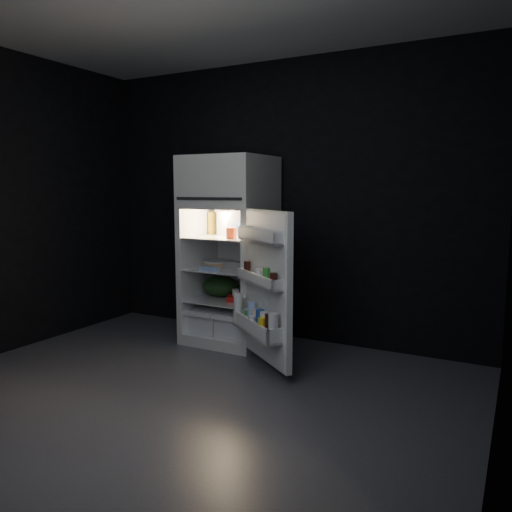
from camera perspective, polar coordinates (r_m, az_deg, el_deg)
The scene contains 18 objects.
floor at distance 3.76m, azimuth -8.48°, elevation -15.50°, with size 4.00×3.40×0.00m, color #515156.
wall_back at distance 4.92m, azimuth 3.16°, elevation 6.20°, with size 4.00×0.00×2.70m, color black.
wall_right at distance 2.76m, azimuth 26.49°, elevation 4.34°, with size 0.00×3.40×2.70m, color black.
refrigerator at distance 4.79m, azimuth -2.93°, elevation 1.44°, with size 0.76×0.71×1.78m.
fridge_door at distance 3.98m, azimuth 0.93°, elevation -3.87°, with size 0.69×0.59×1.22m.
milk_jug at distance 4.83m, azimuth -3.14°, elevation 3.75°, with size 0.16×0.16×0.24m, color white.
mayo_jar at distance 4.71m, azimuth -1.34°, elevation 3.05°, with size 0.12×0.12×0.14m, color #1B4094.
jam_jar at distance 4.66m, azimuth -0.22°, elevation 2.94°, with size 0.09×0.09×0.13m, color black.
amber_bottle at distance 5.01m, azimuth -5.07°, elevation 3.75°, with size 0.07×0.07×0.22m, color gold.
small_carton at distance 4.54m, azimuth -2.82°, elevation 2.62°, with size 0.08×0.06×0.10m, color #DD431A.
egg_carton at distance 4.69m, azimuth -1.97°, elevation -1.10°, with size 0.29×0.11×0.07m, color gray.
pie at distance 4.94m, azimuth -4.33°, elevation -0.84°, with size 0.30×0.30×0.04m, color tan.
flat_package at distance 4.60m, azimuth -5.33°, elevation -1.47°, with size 0.18×0.09×0.04m, color #97B4EA.
wrapped_pkg at distance 4.81m, azimuth -0.42°, elevation -0.99°, with size 0.12×0.10×0.05m, color beige.
produce_bag at distance 4.93m, azimuth -4.07°, elevation -3.48°, with size 0.37×0.31×0.20m, color #193815.
yogurt_tray at distance 4.71m, azimuth -1.68°, elevation -4.88°, with size 0.26×0.14×0.05m, color red.
small_can_red at distance 4.89m, azimuth -0.83°, elevation -4.17°, with size 0.07×0.07×0.09m, color red.
small_can_silver at distance 4.83m, azimuth -0.21°, elevation -4.33°, with size 0.07×0.07×0.09m, color silver.
Camera 1 is at (2.09, -2.76, 1.47)m, focal length 35.00 mm.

